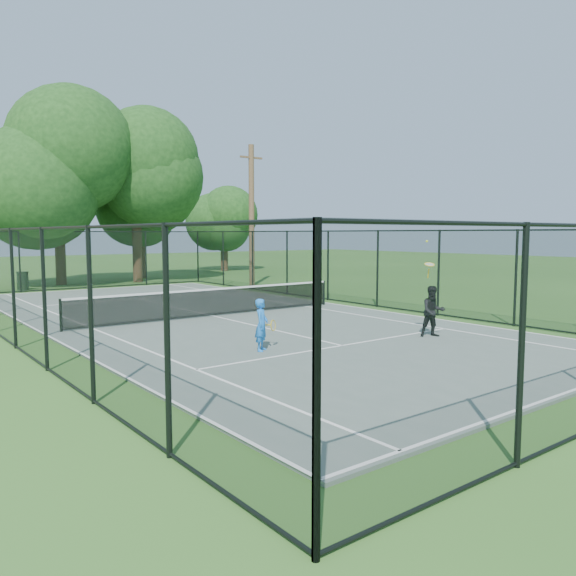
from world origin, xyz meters
TOP-DOWN VIEW (x-y plane):
  - ground at (0.00, 0.00)m, footprint 120.00×120.00m
  - tennis_court at (0.00, 0.00)m, footprint 11.00×24.00m
  - tennis_net at (0.00, 0.00)m, footprint 10.08×0.08m
  - fence at (0.00, 0.00)m, footprint 13.10×26.10m
  - tree_near_left at (-0.47, 16.09)m, footprint 6.98×6.98m
  - tree_near_mid at (3.63, 15.11)m, footprint 7.32×7.32m
  - tree_near_right at (5.00, 17.65)m, footprint 5.36×5.36m
  - tree_far_right at (12.95, 20.66)m, footprint 4.46×4.46m
  - trash_bin_right at (-2.90, 14.15)m, footprint 0.58×0.58m
  - utility_pole at (7.65, 9.00)m, footprint 1.40×0.30m
  - player_blue at (-1.94, -5.66)m, footprint 0.86×0.52m
  - player_black at (2.82, -6.98)m, footprint 0.85×1.00m

SIDE VIEW (x-z plane):
  - ground at x=0.00m, z-range 0.00..0.00m
  - tennis_court at x=0.00m, z-range 0.00..0.06m
  - trash_bin_right at x=-2.90m, z-range 0.01..0.94m
  - tennis_net at x=0.00m, z-range 0.10..1.05m
  - player_blue at x=-1.94m, z-range 0.06..1.31m
  - player_black at x=2.82m, z-range -0.55..2.07m
  - fence at x=0.00m, z-range 0.00..3.00m
  - tree_far_right at x=12.95m, z-range 0.70..6.60m
  - utility_pole at x=7.65m, z-range 0.06..7.69m
  - tree_near_right at x=5.00m, z-range 1.00..8.40m
  - tree_near_left at x=-0.47m, z-range 1.05..10.15m
  - tree_near_mid at x=3.63m, z-range 1.11..10.68m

